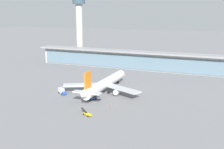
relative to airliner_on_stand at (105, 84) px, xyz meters
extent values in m
plane|color=slate|center=(-1.50, -5.37, -5.20)|extent=(1200.00, 1200.00, 0.00)
cylinder|color=white|center=(-0.04, 1.27, 0.02)|extent=(7.13, 52.33, 5.50)
cone|color=white|center=(-0.92, 29.55, 0.02)|extent=(5.54, 5.12, 5.39)
cone|color=white|center=(0.83, -26.74, 0.57)|extent=(5.14, 6.20, 4.95)
cube|color=black|center=(-0.82, 26.40, 0.98)|extent=(4.20, 2.40, 0.66)
cube|color=#B7BABF|center=(-11.74, -3.89, -0.94)|extent=(23.82, 16.43, 0.66)
cube|color=#B7BABF|center=(11.96, -3.15, -0.94)|extent=(24.12, 15.27, 0.66)
cylinder|color=silver|center=(-8.88, -4.36, -2.84)|extent=(3.16, 4.08, 3.04)
cylinder|color=silver|center=(9.14, -3.79, -2.84)|extent=(3.16, 4.08, 3.04)
cube|color=orange|center=(0.69, -21.97, 7.04)|extent=(0.87, 6.66, 8.54)
cube|color=#B7BABF|center=(0.72, -22.92, 0.85)|extent=(15.30, 4.65, 0.47)
cylinder|color=black|center=(-2.99, -1.67, -4.53)|extent=(1.18, 1.36, 1.33)
cylinder|color=black|center=(3.08, -1.48, -4.53)|extent=(1.18, 1.36, 1.33)
cylinder|color=black|center=(-0.69, 22.13, -4.53)|extent=(1.18, 1.36, 1.33)
cube|color=#234C9E|center=(-18.63, -14.38, -4.00)|extent=(2.78, 2.91, 1.50)
cube|color=black|center=(-17.97, -14.83, -3.70)|extent=(1.27, 1.78, 0.70)
cube|color=silver|center=(-22.02, -12.07, -3.35)|extent=(5.09, 4.50, 2.50)
cylinder|color=black|center=(-18.70, -13.06, -4.75)|extent=(0.90, 0.74, 0.90)
cylinder|color=black|center=(-19.89, -14.80, -4.75)|extent=(0.90, 0.74, 0.90)
cylinder|color=black|center=(-22.66, -10.34, -4.75)|extent=(0.90, 0.74, 0.90)
cylinder|color=black|center=(-23.85, -12.09, -4.75)|extent=(0.90, 0.74, 0.90)
cube|color=yellow|center=(8.59, -37.52, -4.45)|extent=(5.11, 3.67, 0.60)
cube|color=black|center=(6.39, -36.49, -3.36)|extent=(3.96, 2.49, 1.72)
cylinder|color=black|center=(6.72, -37.55, -4.75)|extent=(0.93, 0.64, 0.90)
cylinder|color=black|center=(7.42, -36.05, -4.75)|extent=(0.93, 0.64, 0.90)
cylinder|color=black|center=(9.76, -38.98, -4.75)|extent=(0.93, 0.64, 0.90)
cylinder|color=black|center=(10.46, -37.48, -4.75)|extent=(0.93, 0.64, 0.90)
cube|color=#234C9E|center=(-0.17, -15.75, -4.45)|extent=(4.16, 4.99, 0.60)
cube|color=black|center=(1.18, -13.73, -3.36)|extent=(2.95, 3.79, 1.72)
cylinder|color=black|center=(0.08, -13.89, -4.75)|extent=(0.73, 0.90, 0.90)
cylinder|color=black|center=(1.45, -14.81, -4.75)|extent=(0.73, 0.90, 0.90)
cylinder|color=black|center=(-1.79, -16.69, -4.75)|extent=(0.73, 0.90, 0.90)
cylinder|color=black|center=(-0.42, -17.61, -4.75)|extent=(0.73, 0.90, 0.90)
cube|color=beige|center=(-1.50, 71.87, 1.80)|extent=(180.00, 8.00, 14.00)
cube|color=slate|center=(-1.50, 67.57, 1.10)|extent=(176.40, 0.50, 11.20)
cube|color=gray|center=(-1.50, 69.87, 9.40)|extent=(183.60, 12.80, 1.20)
cylinder|color=beige|center=(-71.40, 96.75, 21.56)|extent=(6.40, 6.40, 53.51)
cylinder|color=#384C5B|center=(-71.40, 96.75, 50.81)|extent=(12.00, 12.00, 5.00)
cone|color=orange|center=(12.89, -20.10, -4.85)|extent=(0.44, 0.44, 0.70)
cube|color=black|center=(12.89, -20.10, -5.18)|extent=(0.62, 0.62, 0.04)
cone|color=orange|center=(14.14, -23.66, -4.85)|extent=(0.44, 0.44, 0.70)
cube|color=black|center=(14.14, -23.66, -5.18)|extent=(0.62, 0.62, 0.04)
camera|label=1|loc=(65.80, -142.59, 40.36)|focal=44.80mm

